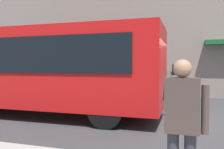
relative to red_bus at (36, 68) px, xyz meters
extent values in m
plane|color=#38383A|center=(-4.84, -0.23, -1.68)|extent=(60.00, 60.00, 0.00)
cube|color=red|center=(-0.02, -0.01, 0.02)|extent=(9.00, 2.50, 2.60)
cube|color=black|center=(-0.02, 1.25, 0.42)|extent=(7.60, 0.06, 1.10)
cylinder|color=black|center=(-3.02, -1.11, -1.18)|extent=(1.00, 0.28, 1.00)
cylinder|color=black|center=(-3.02, 1.09, -1.18)|extent=(1.00, 0.28, 1.00)
cube|color=#473833|center=(-5.11, 4.38, -0.38)|extent=(0.40, 0.24, 0.66)
sphere|color=#A87A5B|center=(-5.11, 4.38, 0.06)|extent=(0.22, 0.22, 0.22)
cylinder|color=#473833|center=(-5.37, 4.38, -0.42)|extent=(0.09, 0.09, 0.58)
cylinder|color=#473833|center=(-4.93, 4.22, -0.16)|extent=(0.09, 0.48, 0.37)
cube|color=black|center=(-5.01, 4.08, 0.04)|extent=(0.07, 0.01, 0.14)
camera|label=1|loc=(-5.14, 7.32, 0.09)|focal=37.84mm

